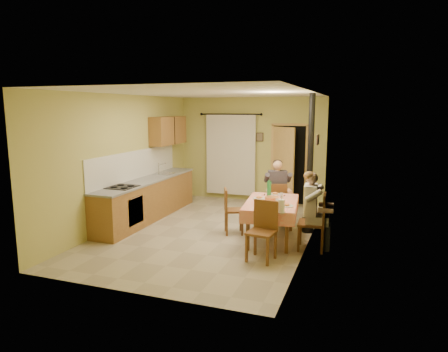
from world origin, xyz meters
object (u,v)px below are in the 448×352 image
at_px(dining_table, 271,221).
at_px(chair_near, 262,243).
at_px(chair_left, 233,220).
at_px(chair_right, 312,234).
at_px(man_far, 278,185).
at_px(stove_flue, 309,183).
at_px(chair_far, 277,211).
at_px(man_right, 312,202).

bearing_deg(dining_table, chair_near, -92.33).
height_order(chair_near, chair_left, chair_near).
relative_size(dining_table, chair_left, 1.83).
distance_m(dining_table, chair_left, 0.83).
distance_m(chair_right, man_far, 1.75).
bearing_deg(stove_flue, chair_near, -105.78).
distance_m(chair_near, chair_left, 1.51).
relative_size(chair_far, man_far, 0.66).
relative_size(chair_far, stove_flue, 0.33).
bearing_deg(chair_far, chair_left, -146.24).
height_order(dining_table, man_right, man_right).
relative_size(chair_right, chair_left, 1.11).
bearing_deg(chair_near, man_right, -123.87).
bearing_deg(man_far, chair_right, -75.52).
bearing_deg(chair_far, dining_table, -103.67).
bearing_deg(chair_near, man_far, -77.00).
bearing_deg(chair_left, chair_far, 119.85).
distance_m(chair_far, man_right, 1.73).
distance_m(dining_table, stove_flue, 1.16).
bearing_deg(chair_right, man_far, 30.41).
height_order(chair_far, man_far, man_far).
bearing_deg(man_right, dining_table, 67.68).
distance_m(chair_near, stove_flue, 2.03).
xyz_separation_m(chair_far, chair_near, (0.20, -2.16, 0.00)).
distance_m(chair_far, chair_near, 2.16).
xyz_separation_m(man_right, stove_flue, (-0.19, 1.02, 0.15)).
bearing_deg(chair_right, chair_far, 30.52).
xyz_separation_m(man_far, stove_flue, (0.72, -0.34, 0.15)).
distance_m(chair_far, man_far, 0.59).
bearing_deg(man_far, dining_table, -103.52).
height_order(dining_table, man_far, man_far).
distance_m(chair_far, stove_flue, 1.08).
xyz_separation_m(chair_right, chair_left, (-1.62, 0.41, -0.00)).
xyz_separation_m(chair_near, man_far, (-0.20, 2.17, 0.59)).
distance_m(chair_far, chair_right, 1.64).
bearing_deg(man_right, chair_far, 30.04).
height_order(dining_table, chair_near, chair_near).
bearing_deg(man_right, man_far, 29.94).
relative_size(chair_far, chair_near, 0.93).
bearing_deg(chair_far, man_far, 90.00).
relative_size(dining_table, stove_flue, 0.60).
distance_m(man_right, stove_flue, 1.05).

